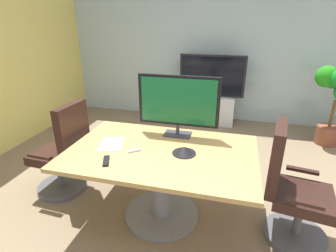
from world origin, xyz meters
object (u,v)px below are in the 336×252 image
object	(u,v)px
remote_control	(106,161)
wall_display_unit	(211,101)
potted_plant	(336,93)
office_chair_left	(64,156)
tv_monitor	(178,102)
conference_table	(162,169)
conference_phone	(184,150)
office_chair_right	(291,195)

from	to	relation	value
remote_control	wall_display_unit	bearing A→B (deg)	56.22
potted_plant	office_chair_left	bearing A→B (deg)	-146.43
office_chair_left	wall_display_unit	distance (m)	2.98
office_chair_left	wall_display_unit	bearing A→B (deg)	155.81
tv_monitor	wall_display_unit	size ratio (longest dim) A/B	0.64
wall_display_unit	remote_control	xyz separation A→B (m)	(-0.59, -3.09, 0.32)
conference_table	conference_phone	distance (m)	0.32
office_chair_right	tv_monitor	size ratio (longest dim) A/B	1.30
conference_table	remote_control	world-z (taller)	remote_control
wall_display_unit	tv_monitor	bearing A→B (deg)	-92.84
wall_display_unit	office_chair_right	bearing A→B (deg)	-69.97
conference_phone	remote_control	bearing A→B (deg)	-152.89
office_chair_right	conference_table	bearing A→B (deg)	100.27
tv_monitor	potted_plant	world-z (taller)	tv_monitor
conference_table	wall_display_unit	bearing A→B (deg)	86.15
conference_table	office_chair_right	bearing A→B (deg)	1.12
office_chair_left	conference_table	bearing A→B (deg)	87.21
potted_plant	remote_control	xyz separation A→B (m)	(-2.52, -2.64, -0.10)
conference_table	potted_plant	bearing A→B (deg)	47.59
remote_control	conference_table	bearing A→B (deg)	15.77
conference_table	tv_monitor	world-z (taller)	tv_monitor
office_chair_left	conference_phone	xyz separation A→B (m)	(1.41, -0.13, 0.33)
wall_display_unit	remote_control	world-z (taller)	wall_display_unit
conference_table	remote_control	xyz separation A→B (m)	(-0.40, -0.32, 0.21)
office_chair_left	remote_control	size ratio (longest dim) A/B	6.41
conference_table	wall_display_unit	distance (m)	2.78
office_chair_left	conference_phone	bearing A→B (deg)	87.93
office_chair_left	tv_monitor	size ratio (longest dim) A/B	1.30
office_chair_right	remote_control	world-z (taller)	office_chair_right
conference_table	remote_control	distance (m)	0.56
office_chair_left	office_chair_right	xyz separation A→B (m)	(2.37, -0.10, 0.00)
conference_table	potted_plant	xyz separation A→B (m)	(2.12, 2.32, 0.31)
wall_display_unit	conference_table	bearing A→B (deg)	-93.85
office_chair_right	potted_plant	xyz separation A→B (m)	(0.93, 2.30, 0.40)
conference_table	office_chair_left	xyz separation A→B (m)	(-1.19, 0.13, -0.09)
office_chair_left	potted_plant	xyz separation A→B (m)	(3.31, 2.19, 0.40)
conference_phone	remote_control	distance (m)	0.70
office_chair_left	tv_monitor	world-z (taller)	tv_monitor
conference_table	conference_phone	xyz separation A→B (m)	(0.22, -0.01, 0.24)
office_chair_left	office_chair_right	world-z (taller)	same
conference_table	potted_plant	distance (m)	3.16
conference_table	office_chair_right	size ratio (longest dim) A/B	1.61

